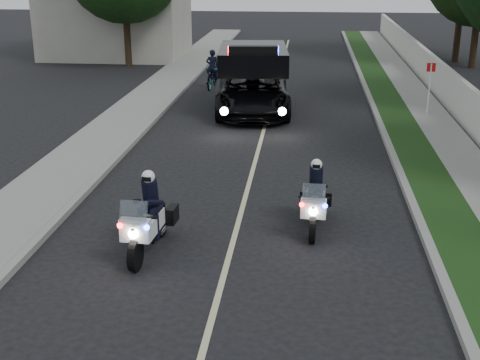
{
  "coord_description": "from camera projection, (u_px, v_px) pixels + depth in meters",
  "views": [
    {
      "loc": [
        1.47,
        -12.51,
        5.78
      ],
      "look_at": [
        0.03,
        1.16,
        1.0
      ],
      "focal_mm": 48.44,
      "sensor_mm": 36.0,
      "label": 1
    }
  ],
  "objects": [
    {
      "name": "bicycle",
      "position": [
        213.0,
        88.0,
        29.79
      ],
      "size": [
        0.77,
        1.92,
        0.99
      ],
      "primitive_type": "imported",
      "rotation": [
        0.0,
        0.0,
        -0.06
      ],
      "color": "black",
      "rests_on": "ground"
    },
    {
      "name": "lane_marking",
      "position": [
        265.0,
        126.0,
        23.19
      ],
      "size": [
        0.12,
        50.0,
        0.01
      ],
      "primitive_type": "cube",
      "color": "#BFB78C",
      "rests_on": "ground"
    },
    {
      "name": "tree_right_d",
      "position": [
        455.0,
        62.0,
        37.2
      ],
      "size": [
        10.45,
        10.45,
        13.91
      ],
      "primitive_type": null,
      "rotation": [
        0.0,
        0.0,
        -0.3
      ],
      "color": "#1D4115",
      "rests_on": "ground"
    },
    {
      "name": "tree_left_far",
      "position": [
        123.0,
        57.0,
        38.74
      ],
      "size": [
        5.51,
        5.51,
        9.14
      ],
      "primitive_type": null,
      "rotation": [
        0.0,
        0.0,
        -0.01
      ],
      "color": "#173510",
      "rests_on": "ground"
    },
    {
      "name": "police_moto_right",
      "position": [
        314.0,
        228.0,
        14.52
      ],
      "size": [
        0.75,
        1.89,
        1.58
      ],
      "primitive_type": null,
      "rotation": [
        0.0,
        0.0,
        -0.05
      ],
      "color": "silver",
      "rests_on": "ground"
    },
    {
      "name": "cyclist",
      "position": [
        213.0,
        88.0,
        29.79
      ],
      "size": [
        0.6,
        0.43,
        1.56
      ],
      "primitive_type": "imported",
      "rotation": [
        0.0,
        0.0,
        3.24
      ],
      "color": "black",
      "rests_on": "ground"
    },
    {
      "name": "police_suv",
      "position": [
        253.0,
        112.0,
        25.23
      ],
      "size": [
        3.26,
        6.16,
        2.89
      ],
      "primitive_type": "imported",
      "rotation": [
        0.0,
        0.0,
        0.09
      ],
      "color": "black",
      "rests_on": "ground"
    },
    {
      "name": "property_wall",
      "position": [
        471.0,
        110.0,
        22.24
      ],
      "size": [
        0.22,
        60.0,
        1.5
      ],
      "primitive_type": "cube",
      "color": "beige",
      "rests_on": "ground"
    },
    {
      "name": "police_moto_left",
      "position": [
        150.0,
        251.0,
        13.37
      ],
      "size": [
        0.85,
        2.07,
        1.72
      ],
      "primitive_type": null,
      "rotation": [
        0.0,
        0.0,
        -0.07
      ],
      "color": "white",
      "rests_on": "ground"
    },
    {
      "name": "sign_post",
      "position": [
        426.0,
        117.0,
        24.51
      ],
      "size": [
        0.34,
        0.34,
        2.1
      ],
      "primitive_type": null,
      "rotation": [
        0.0,
        0.0,
        -0.03
      ],
      "color": "#A70B18",
      "rests_on": "ground"
    },
    {
      "name": "curb_left",
      "position": [
        153.0,
        121.0,
        23.57
      ],
      "size": [
        0.2,
        60.0,
        0.15
      ],
      "primitive_type": "cube",
      "color": "gray",
      "rests_on": "ground"
    },
    {
      "name": "sidewalk_right",
      "position": [
        439.0,
        128.0,
        22.56
      ],
      "size": [
        1.4,
        60.0,
        0.16
      ],
      "primitive_type": "cube",
      "color": "gray",
      "rests_on": "ground"
    },
    {
      "name": "ground",
      "position": [
        233.0,
        242.0,
        13.8
      ],
      "size": [
        120.0,
        120.0,
        0.0
      ],
      "primitive_type": "plane",
      "color": "black",
      "rests_on": "ground"
    },
    {
      "name": "tree_right_e",
      "position": [
        471.0,
        68.0,
        35.11
      ],
      "size": [
        6.19,
        6.19,
        10.01
      ],
      "primitive_type": null,
      "rotation": [
        0.0,
        0.0,
        -0.03
      ],
      "color": "#183310",
      "rests_on": "ground"
    },
    {
      "name": "tree_left_near",
      "position": [
        129.0,
        67.0,
        35.56
      ],
      "size": [
        7.55,
        7.55,
        10.65
      ],
      "primitive_type": null,
      "rotation": [
        0.0,
        0.0,
        0.2
      ],
      "color": "#183C14",
      "rests_on": "ground"
    },
    {
      "name": "curb_right",
      "position": [
        381.0,
        127.0,
        22.76
      ],
      "size": [
        0.2,
        60.0,
        0.15
      ],
      "primitive_type": "cube",
      "color": "gray",
      "rests_on": "ground"
    },
    {
      "name": "sidewalk_left",
      "position": [
        123.0,
        120.0,
        23.68
      ],
      "size": [
        2.0,
        60.0,
        0.16
      ],
      "primitive_type": "cube",
      "color": "gray",
      "rests_on": "ground"
    },
    {
      "name": "grass_verge",
      "position": [
        401.0,
        127.0,
        22.69
      ],
      "size": [
        1.2,
        60.0,
        0.16
      ],
      "primitive_type": "cube",
      "color": "#193814",
      "rests_on": "ground"
    }
  ]
}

